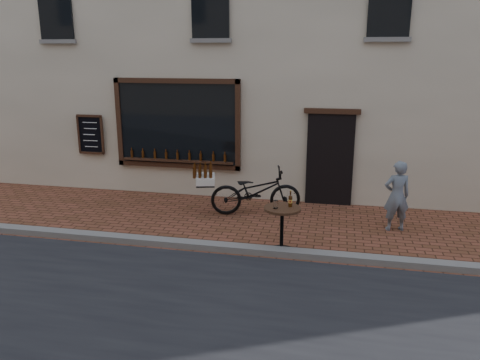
# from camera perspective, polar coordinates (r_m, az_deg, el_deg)

# --- Properties ---
(ground) EXTENTS (90.00, 90.00, 0.00)m
(ground) POSITION_cam_1_polar(r_m,az_deg,el_deg) (8.67, -2.86, -9.01)
(ground) COLOR brown
(ground) RESTS_ON ground
(kerb) EXTENTS (90.00, 0.25, 0.12)m
(kerb) POSITION_cam_1_polar(r_m,az_deg,el_deg) (8.83, -2.53, -8.13)
(kerb) COLOR slate
(kerb) RESTS_ON ground
(shop_building) EXTENTS (28.00, 6.20, 10.00)m
(shop_building) POSITION_cam_1_polar(r_m,az_deg,el_deg) (14.37, 3.91, 20.89)
(shop_building) COLOR beige
(shop_building) RESTS_ON ground
(cargo_bicycle) EXTENTS (2.45, 1.22, 1.15)m
(cargo_bicycle) POSITION_cam_1_polar(r_m,az_deg,el_deg) (10.58, 1.70, -1.34)
(cargo_bicycle) COLOR black
(cargo_bicycle) RESTS_ON ground
(bistro_table) EXTENTS (0.68, 0.68, 1.16)m
(bistro_table) POSITION_cam_1_polar(r_m,az_deg,el_deg) (8.56, 5.16, -4.91)
(bistro_table) COLOR black
(bistro_table) RESTS_ON ground
(pedestrian) EXTENTS (0.61, 0.48, 1.47)m
(pedestrian) POSITION_cam_1_polar(r_m,az_deg,el_deg) (10.08, 18.57, -1.85)
(pedestrian) COLOR slate
(pedestrian) RESTS_ON ground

